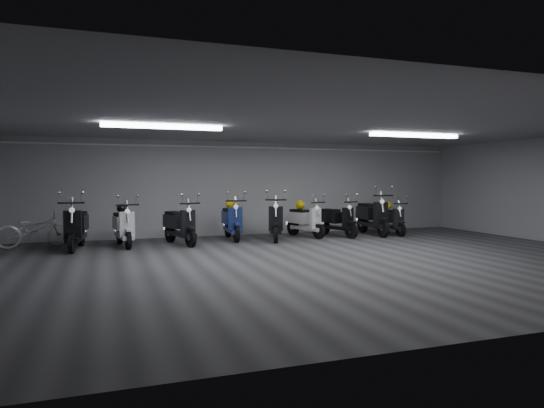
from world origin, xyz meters
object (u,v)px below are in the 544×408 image
object	(u,v)px
scooter_8	(373,210)
helmet_3	(230,204)
scooter_7	(337,215)
helmet_0	(300,205)
scooter_6	(306,215)
scooter_3	(180,219)
scooter_2	(123,220)
helmet_1	(387,205)
helmet_2	(122,209)
scooter_9	(391,215)
scooter_4	(232,215)
scooter_1	(76,220)
scooter_5	(275,214)
bicycle	(34,225)

from	to	relation	value
scooter_8	helmet_3	size ratio (longest dim) A/B	7.89
scooter_7	helmet_0	xyz separation A→B (m)	(-0.98, 0.43, 0.28)
scooter_6	scooter_3	bearing A→B (deg)	169.30
scooter_6	scooter_8	xyz separation A→B (m)	(2.11, -0.17, 0.11)
scooter_2	scooter_8	world-z (taller)	scooter_8
scooter_3	scooter_2	bearing A→B (deg)	157.87
helmet_1	helmet_2	xyz separation A→B (m)	(-7.75, -0.01, 0.06)
scooter_9	scooter_4	bearing A→B (deg)	176.16
scooter_1	scooter_2	size ratio (longest dim) A/B	1.07
scooter_8	helmet_2	xyz separation A→B (m)	(-7.18, 0.11, 0.19)
scooter_7	scooter_9	xyz separation A→B (m)	(1.77, -0.07, -0.04)
scooter_6	scooter_7	size ratio (longest dim) A/B	0.99
scooter_4	helmet_2	distance (m)	2.93
scooter_8	scooter_9	world-z (taller)	scooter_8
scooter_4	scooter_9	distance (m)	4.85
scooter_7	helmet_1	world-z (taller)	scooter_7
scooter_2	helmet_0	size ratio (longest dim) A/B	6.55
scooter_1	scooter_7	xyz separation A→B (m)	(7.02, 0.26, -0.07)
scooter_4	scooter_2	bearing A→B (deg)	-168.68
helmet_2	scooter_7	bearing A→B (deg)	-1.37
scooter_4	helmet_0	xyz separation A→B (m)	(2.09, 0.13, 0.24)
scooter_1	scooter_3	size ratio (longest dim) A/B	1.06
helmet_0	helmet_2	size ratio (longest dim) A/B	1.17
scooter_5	bicycle	distance (m)	6.11
scooter_2	helmet_2	xyz separation A→B (m)	(-0.03, 0.24, 0.27)
scooter_4	scooter_7	distance (m)	3.08
scooter_7	helmet_2	world-z (taller)	scooter_7
helmet_1	scooter_6	bearing A→B (deg)	178.85
scooter_3	helmet_2	xyz separation A→B (m)	(-1.41, 0.37, 0.26)
scooter_7	bicycle	xyz separation A→B (m)	(-8.03, 0.46, -0.09)
scooter_8	scooter_4	bearing A→B (deg)	-179.69
scooter_3	scooter_7	bearing A→B (deg)	-14.24
scooter_2	scooter_3	size ratio (longest dim) A/B	0.98
scooter_2	scooter_8	bearing A→B (deg)	-6.84
scooter_2	scooter_7	world-z (taller)	scooter_2
scooter_6	helmet_2	size ratio (longest dim) A/B	7.37
scooter_1	helmet_2	bearing A→B (deg)	27.55
scooter_8	scooter_9	size ratio (longest dim) A/B	1.25
scooter_7	helmet_3	bearing A→B (deg)	151.90
scooter_7	helmet_1	distance (m)	1.79
scooter_1	scooter_3	xyz separation A→B (m)	(2.45, 0.04, -0.04)
scooter_1	helmet_3	world-z (taller)	scooter_1
helmet_0	bicycle	bearing A→B (deg)	179.77
scooter_6	helmet_2	distance (m)	5.08
scooter_7	helmet_0	size ratio (longest dim) A/B	6.36
scooter_6	bicycle	bearing A→B (deg)	160.52
scooter_6	scooter_9	world-z (taller)	scooter_6
scooter_5	helmet_2	xyz separation A→B (m)	(-4.03, 0.26, 0.23)
helmet_3	helmet_1	bearing A→B (deg)	-4.86
helmet_0	scooter_8	bearing A→B (deg)	-10.43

